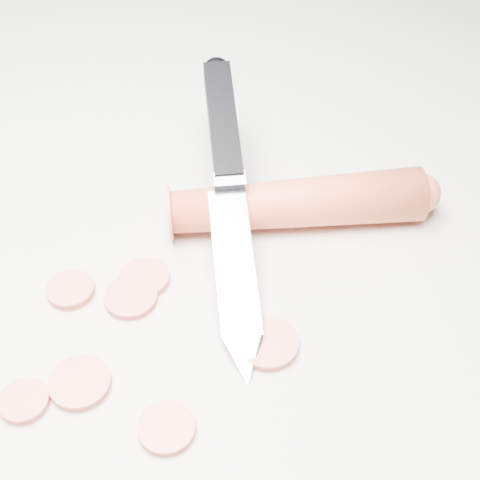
% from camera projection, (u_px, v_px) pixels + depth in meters
% --- Properties ---
extents(ground, '(2.40, 2.40, 0.00)m').
position_uv_depth(ground, '(141.00, 279.00, 0.46)').
color(ground, silver).
rests_on(ground, ground).
extents(carrot, '(0.17, 0.13, 0.04)m').
position_uv_depth(carrot, '(297.00, 203.00, 0.48)').
color(carrot, '#DB4A2A').
rests_on(carrot, ground).
extents(carrot_slice_0, '(0.03, 0.03, 0.01)m').
position_uv_depth(carrot_slice_0, '(71.00, 290.00, 0.45)').
color(carrot_slice_0, '#EA6854').
rests_on(carrot_slice_0, ground).
extents(carrot_slice_1, '(0.04, 0.04, 0.01)m').
position_uv_depth(carrot_slice_1, '(131.00, 298.00, 0.44)').
color(carrot_slice_1, '#EA6854').
rests_on(carrot_slice_1, ground).
extents(carrot_slice_2, '(0.04, 0.04, 0.01)m').
position_uv_depth(carrot_slice_2, '(80.00, 383.00, 0.40)').
color(carrot_slice_2, '#EA6854').
rests_on(carrot_slice_2, ground).
extents(carrot_slice_3, '(0.03, 0.03, 0.01)m').
position_uv_depth(carrot_slice_3, '(167.00, 429.00, 0.38)').
color(carrot_slice_3, '#EA6854').
rests_on(carrot_slice_3, ground).
extents(carrot_slice_4, '(0.04, 0.04, 0.01)m').
position_uv_depth(carrot_slice_4, '(267.00, 343.00, 0.42)').
color(carrot_slice_4, '#EA6854').
rests_on(carrot_slice_4, ground).
extents(carrot_slice_5, '(0.03, 0.03, 0.01)m').
position_uv_depth(carrot_slice_5, '(145.00, 278.00, 0.45)').
color(carrot_slice_5, '#EA6854').
rests_on(carrot_slice_5, ground).
extents(carrot_slice_6, '(0.03, 0.03, 0.01)m').
position_uv_depth(carrot_slice_6, '(24.00, 401.00, 0.39)').
color(carrot_slice_6, '#EA6854').
rests_on(carrot_slice_6, ground).
extents(kitchen_knife, '(0.16, 0.22, 0.08)m').
position_uv_depth(kitchen_knife, '(232.00, 198.00, 0.46)').
color(kitchen_knife, '#B3B6BA').
rests_on(kitchen_knife, ground).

